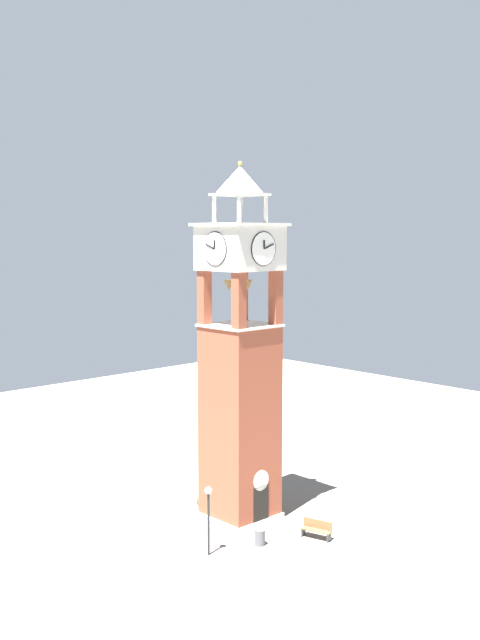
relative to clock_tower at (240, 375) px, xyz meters
name	(u,v)px	position (x,y,z in m)	size (l,w,h in m)	color
ground	(240,518)	(0.00, 0.00, -7.99)	(80.00, 80.00, 0.00)	gray
clock_tower	(240,375)	(0.00, 0.00, 0.00)	(3.84, 3.84, 19.32)	brown
park_bench	(317,529)	(1.01, -4.67, -7.51)	(0.86, 1.66, 0.95)	brown
lamp_post	(208,507)	(-4.34, -2.37, -5.58)	(0.36, 0.36, 3.42)	black
trash_bin	(260,537)	(-1.71, -3.28, -7.59)	(0.52, 0.52, 0.80)	#4C4C51
shrub_near_entry	(204,501)	(-0.38, 2.59, -7.60)	(0.87, 0.87, 0.78)	#28562D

